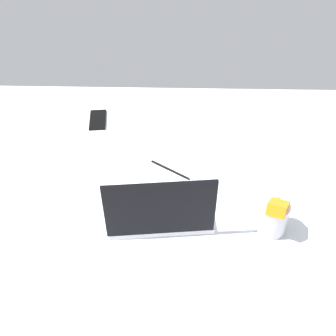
% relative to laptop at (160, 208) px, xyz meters
% --- Properties ---
extents(bed_mattress, '(1.80, 1.40, 0.18)m').
position_rel_laptop_xyz_m(bed_mattress, '(-0.00, -0.11, -0.13)').
color(bed_mattress, '#B7BCC6').
rests_on(bed_mattress, ground).
extents(laptop, '(0.35, 0.26, 0.23)m').
position_rel_laptop_xyz_m(laptop, '(0.00, 0.00, 0.00)').
color(laptop, silver).
rests_on(laptop, bed_mattress).
extents(snack_cup, '(0.10, 0.10, 0.15)m').
position_rel_laptop_xyz_m(snack_cup, '(-0.35, 0.04, 0.02)').
color(snack_cup, silver).
rests_on(snack_cup, bed_mattress).
extents(cell_phone, '(0.08, 0.15, 0.01)m').
position_rel_laptop_xyz_m(cell_phone, '(0.29, -0.54, -0.04)').
color(cell_phone, black).
rests_on(cell_phone, bed_mattress).
extents(charger_cable, '(0.14, 0.10, 0.01)m').
position_rel_laptop_xyz_m(charger_cable, '(-0.03, -0.23, -0.04)').
color(charger_cable, black).
rests_on(charger_cable, bed_mattress).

